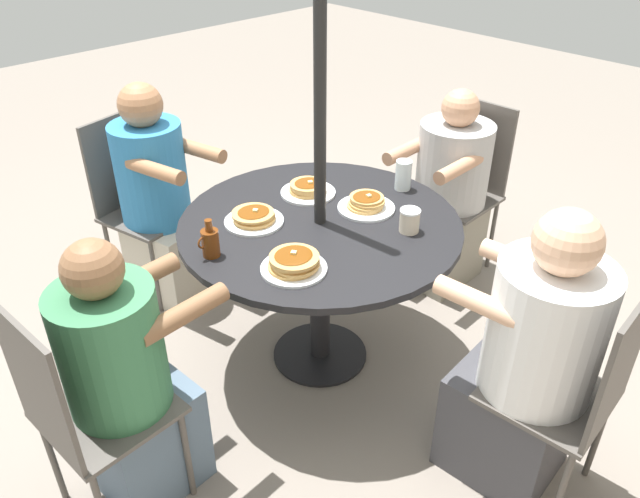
{
  "coord_description": "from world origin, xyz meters",
  "views": [
    {
      "loc": [
        1.6,
        1.65,
        2.07
      ],
      "look_at": [
        0.0,
        0.0,
        0.61
      ],
      "focal_mm": 35.0,
      "sensor_mm": 36.0,
      "label": 1
    }
  ],
  "objects_px": {
    "patio_chair_north": "(466,179)",
    "drinking_glass_a": "(403,175)",
    "diner_north": "(446,199)",
    "patio_chair_south": "(79,408)",
    "patio_chair_west": "(578,388)",
    "diner_west": "(528,367)",
    "diner_east": "(160,205)",
    "pancake_plate_a": "(294,263)",
    "diner_south": "(128,387)",
    "patio_table": "(320,242)",
    "syrup_bottle": "(210,242)",
    "pancake_plate_d": "(308,189)",
    "pancake_plate_b": "(254,218)",
    "pancake_plate_c": "(366,204)",
    "coffee_cup": "(410,221)",
    "patio_chair_east": "(136,196)"
  },
  "relations": [
    {
      "from": "patio_chair_north",
      "to": "drinking_glass_a",
      "type": "relative_size",
      "value": 6.87
    },
    {
      "from": "diner_north",
      "to": "patio_chair_south",
      "type": "bearing_deg",
      "value": 90.91
    },
    {
      "from": "patio_chair_south",
      "to": "patio_chair_west",
      "type": "relative_size",
      "value": 1.0
    },
    {
      "from": "diner_north",
      "to": "diner_west",
      "type": "relative_size",
      "value": 0.93
    },
    {
      "from": "diner_east",
      "to": "patio_chair_north",
      "type": "bearing_deg",
      "value": 133.27
    },
    {
      "from": "pancake_plate_a",
      "to": "patio_chair_south",
      "type": "bearing_deg",
      "value": -8.43
    },
    {
      "from": "diner_south",
      "to": "patio_table",
      "type": "bearing_deg",
      "value": 90.0
    },
    {
      "from": "patio_chair_south",
      "to": "syrup_bottle",
      "type": "distance_m",
      "value": 0.75
    },
    {
      "from": "pancake_plate_d",
      "to": "pancake_plate_b",
      "type": "bearing_deg",
      "value": 6.04
    },
    {
      "from": "patio_chair_west",
      "to": "pancake_plate_b",
      "type": "xyz_separation_m",
      "value": [
        0.3,
        -1.35,
        0.23
      ]
    },
    {
      "from": "patio_chair_south",
      "to": "patio_table",
      "type": "bearing_deg",
      "value": 90.0
    },
    {
      "from": "diner_east",
      "to": "syrup_bottle",
      "type": "bearing_deg",
      "value": 59.87
    },
    {
      "from": "patio_table",
      "to": "diner_west",
      "type": "distance_m",
      "value": 0.99
    },
    {
      "from": "pancake_plate_c",
      "to": "coffee_cup",
      "type": "bearing_deg",
      "value": 87.02
    },
    {
      "from": "diner_east",
      "to": "diner_south",
      "type": "distance_m",
      "value": 1.27
    },
    {
      "from": "patio_chair_north",
      "to": "pancake_plate_d",
      "type": "bearing_deg",
      "value": 77.84
    },
    {
      "from": "patio_chair_west",
      "to": "pancake_plate_a",
      "type": "bearing_deg",
      "value": 108.78
    },
    {
      "from": "patio_chair_east",
      "to": "diner_south",
      "type": "distance_m",
      "value": 1.4
    },
    {
      "from": "diner_north",
      "to": "patio_chair_south",
      "type": "distance_m",
      "value": 2.15
    },
    {
      "from": "coffee_cup",
      "to": "patio_chair_north",
      "type": "bearing_deg",
      "value": -159.96
    },
    {
      "from": "coffee_cup",
      "to": "syrup_bottle",
      "type": "bearing_deg",
      "value": -30.83
    },
    {
      "from": "patio_chair_north",
      "to": "pancake_plate_d",
      "type": "distance_m",
      "value": 1.07
    },
    {
      "from": "syrup_bottle",
      "to": "coffee_cup",
      "type": "distance_m",
      "value": 0.81
    },
    {
      "from": "pancake_plate_c",
      "to": "pancake_plate_d",
      "type": "xyz_separation_m",
      "value": [
        0.08,
        -0.29,
        -0.0
      ]
    },
    {
      "from": "patio_chair_west",
      "to": "pancake_plate_a",
      "type": "relative_size",
      "value": 3.8
    },
    {
      "from": "patio_table",
      "to": "diner_west",
      "type": "relative_size",
      "value": 1.03
    },
    {
      "from": "diner_east",
      "to": "diner_south",
      "type": "relative_size",
      "value": 1.06
    },
    {
      "from": "patio_chair_west",
      "to": "diner_west",
      "type": "xyz_separation_m",
      "value": [
        0.01,
        -0.18,
        -0.01
      ]
    },
    {
      "from": "patio_chair_north",
      "to": "diner_north",
      "type": "relative_size",
      "value": 0.88
    },
    {
      "from": "diner_north",
      "to": "patio_chair_west",
      "type": "bearing_deg",
      "value": 141.47
    },
    {
      "from": "patio_chair_east",
      "to": "patio_chair_west",
      "type": "xyz_separation_m",
      "value": [
        -0.35,
        2.29,
        0.0
      ]
    },
    {
      "from": "pancake_plate_d",
      "to": "drinking_glass_a",
      "type": "bearing_deg",
      "value": 142.58
    },
    {
      "from": "drinking_glass_a",
      "to": "patio_chair_south",
      "type": "bearing_deg",
      "value": 0.85
    },
    {
      "from": "diner_west",
      "to": "syrup_bottle",
      "type": "distance_m",
      "value": 1.26
    },
    {
      "from": "patio_chair_north",
      "to": "patio_chair_west",
      "type": "distance_m",
      "value": 1.6
    },
    {
      "from": "patio_chair_north",
      "to": "diner_east",
      "type": "relative_size",
      "value": 0.82
    },
    {
      "from": "pancake_plate_a",
      "to": "pancake_plate_b",
      "type": "distance_m",
      "value": 0.4
    },
    {
      "from": "diner_south",
      "to": "patio_chair_west",
      "type": "xyz_separation_m",
      "value": [
        -1.08,
        1.1,
        0.03
      ]
    },
    {
      "from": "diner_east",
      "to": "patio_chair_west",
      "type": "xyz_separation_m",
      "value": [
        -0.31,
        2.12,
        0.0
      ]
    },
    {
      "from": "diner_east",
      "to": "coffee_cup",
      "type": "bearing_deg",
      "value": 95.75
    },
    {
      "from": "diner_north",
      "to": "drinking_glass_a",
      "type": "xyz_separation_m",
      "value": [
        0.49,
        0.08,
        0.33
      ]
    },
    {
      "from": "patio_chair_south",
      "to": "pancake_plate_b",
      "type": "bearing_deg",
      "value": 101.62
    },
    {
      "from": "syrup_bottle",
      "to": "drinking_glass_a",
      "type": "height_order",
      "value": "syrup_bottle"
    },
    {
      "from": "pancake_plate_d",
      "to": "patio_chair_west",
      "type": "bearing_deg",
      "value": 88.14
    },
    {
      "from": "patio_chair_east",
      "to": "coffee_cup",
      "type": "xyz_separation_m",
      "value": [
        -0.47,
        1.45,
        0.26
      ]
    },
    {
      "from": "patio_table",
      "to": "pancake_plate_d",
      "type": "xyz_separation_m",
      "value": [
        -0.14,
        -0.22,
        0.12
      ]
    },
    {
      "from": "patio_chair_north",
      "to": "pancake_plate_a",
      "type": "xyz_separation_m",
      "value": [
        1.49,
        0.23,
        0.24
      ]
    },
    {
      "from": "patio_chair_east",
      "to": "pancake_plate_d",
      "type": "relative_size",
      "value": 3.8
    },
    {
      "from": "patio_chair_east",
      "to": "patio_chair_south",
      "type": "xyz_separation_m",
      "value": [
        0.9,
        1.2,
        0.0
      ]
    },
    {
      "from": "diner_east",
      "to": "coffee_cup",
      "type": "xyz_separation_m",
      "value": [
        -0.43,
        1.27,
        0.26
      ]
    }
  ]
}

